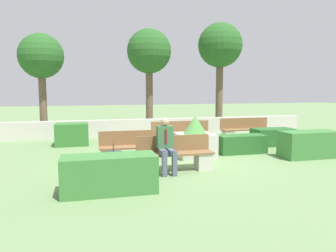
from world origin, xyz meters
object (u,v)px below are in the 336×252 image
(person_seated_man, at_px, (166,143))
(suitcase, at_px, (114,163))
(tree_leftmost, at_px, (41,58))
(bench_back, at_px, (246,132))
(tree_center_left, at_px, (149,53))
(bench_right_side, at_px, (131,151))
(planter_corner_left, at_px, (195,140))
(bench_front, at_px, (175,157))
(bench_left_side, at_px, (182,136))
(tree_center_right, at_px, (220,47))

(person_seated_man, height_order, suitcase, person_seated_man)
(tree_leftmost, bearing_deg, bench_back, -23.29)
(tree_center_left, bearing_deg, tree_leftmost, -177.47)
(tree_leftmost, bearing_deg, tree_center_left, 2.53)
(bench_back, relative_size, suitcase, 2.68)
(bench_right_side, relative_size, planter_corner_left, 1.39)
(bench_front, xyz_separation_m, suitcase, (-1.51, -0.01, -0.06))
(planter_corner_left, bearing_deg, bench_right_side, -171.70)
(bench_right_side, height_order, planter_corner_left, planter_corner_left)
(bench_front, height_order, tree_leftmost, tree_leftmost)
(bench_right_side, bearing_deg, tree_leftmost, 116.18)
(bench_right_side, height_order, suitcase, bench_right_side)
(bench_left_side, bearing_deg, person_seated_man, -106.73)
(suitcase, height_order, tree_center_left, tree_center_left)
(person_seated_man, xyz_separation_m, tree_center_right, (4.54, 7.44, 3.25))
(suitcase, bearing_deg, bench_back, 35.24)
(tree_center_right, bearing_deg, planter_corner_left, -119.08)
(bench_front, bearing_deg, tree_leftmost, 118.15)
(bench_left_side, distance_m, suitcase, 4.28)
(person_seated_man, relative_size, tree_leftmost, 0.31)
(tree_center_right, bearing_deg, suitcase, -128.33)
(bench_front, bearing_deg, suitcase, -179.68)
(bench_back, distance_m, tree_center_left, 5.77)
(bench_front, distance_m, suitcase, 1.51)
(bench_front, xyz_separation_m, tree_leftmost, (-3.85, 7.19, 2.96))
(bench_front, xyz_separation_m, planter_corner_left, (1.01, 1.44, 0.17))
(bench_front, xyz_separation_m, bench_left_side, (1.16, 3.33, 0.01))
(suitcase, relative_size, tree_center_right, 0.15)
(suitcase, relative_size, tree_center_left, 0.16)
(bench_front, relative_size, bench_right_side, 1.10)
(planter_corner_left, xyz_separation_m, tree_center_right, (3.26, 5.86, 3.48))
(person_seated_man, distance_m, tree_center_right, 9.30)
(tree_leftmost, distance_m, tree_center_left, 4.67)
(suitcase, xyz_separation_m, tree_leftmost, (-2.34, 7.20, 3.01))
(bench_front, distance_m, bench_right_side, 1.49)
(bench_left_side, distance_m, tree_center_right, 6.22)
(planter_corner_left, bearing_deg, tree_center_right, 60.92)
(suitcase, bearing_deg, bench_right_side, 63.81)
(tree_leftmost, height_order, tree_center_left, tree_center_left)
(bench_left_side, bearing_deg, bench_back, 16.28)
(person_seated_man, height_order, tree_center_right, tree_center_right)
(bench_left_side, xyz_separation_m, suitcase, (-2.68, -3.34, -0.07))
(bench_left_side, relative_size, tree_center_right, 0.41)
(bench_right_side, height_order, bench_back, same)
(planter_corner_left, height_order, tree_center_left, tree_center_left)
(suitcase, xyz_separation_m, tree_center_left, (2.32, 7.41, 3.35))
(planter_corner_left, bearing_deg, person_seated_man, -129.00)
(bench_left_side, distance_m, bench_back, 2.82)
(bench_right_side, relative_size, person_seated_man, 1.29)
(bench_back, distance_m, tree_center_right, 5.04)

